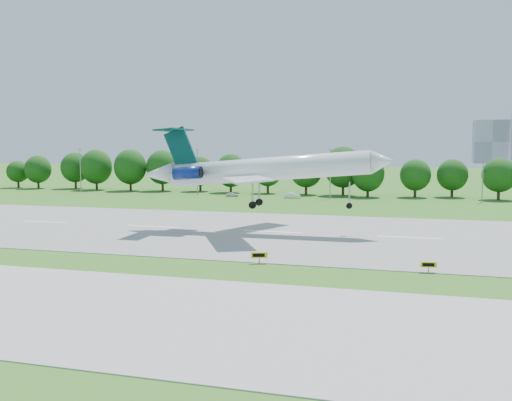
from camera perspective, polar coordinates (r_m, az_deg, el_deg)
name	(u,v)px	position (r m, az deg, el deg)	size (l,w,h in m)	color
ground	(406,278)	(58.82, 14.77, -7.46)	(600.00, 600.00, 0.00)	#2D671B
runway	(410,238)	(83.37, 15.16, -3.64)	(400.00, 45.00, 0.08)	gray
taxiway	(400,335)	(41.44, 14.20, -12.90)	(400.00, 23.00, 0.08)	#ADADA8
tree_line	(415,173)	(149.51, 15.62, 2.68)	(288.40, 8.40, 10.40)	#382314
light_poles	(404,174)	(139.56, 14.56, 2.58)	(175.90, 0.25, 12.19)	gray
airliner	(257,169)	(85.62, 0.06, 3.18)	(38.25, 27.77, 12.26)	white
taxi_sign_left	(259,255)	(63.26, 0.33, -5.50)	(1.78, 0.77, 1.27)	gray
taxi_sign_centre	(429,265)	(61.40, 16.89, -6.17)	(1.62, 0.42, 1.13)	gray
service_vehicle_a	(292,195)	(142.30, 3.62, 0.51)	(1.43, 4.09, 1.35)	white
service_vehicle_b	(232,194)	(146.34, -2.39, 0.61)	(1.31, 3.26, 1.11)	silver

